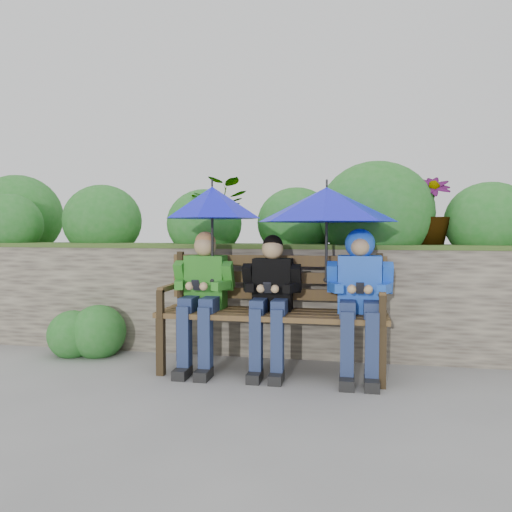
% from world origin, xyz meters
% --- Properties ---
extents(ground, '(60.00, 60.00, 0.00)m').
position_xyz_m(ground, '(0.00, 0.00, 0.00)').
color(ground, slate).
rests_on(ground, ground).
extents(garden_backdrop, '(8.00, 2.88, 1.85)m').
position_xyz_m(garden_backdrop, '(-0.11, 1.60, 0.62)').
color(garden_backdrop, '#514940').
rests_on(garden_backdrop, ground).
extents(park_bench, '(1.84, 0.54, 0.97)m').
position_xyz_m(park_bench, '(0.13, 0.18, 0.55)').
color(park_bench, '#2F2415').
rests_on(park_bench, ground).
extents(boy_left, '(0.49, 0.57, 1.15)m').
position_xyz_m(boy_left, '(-0.45, 0.09, 0.65)').
color(boy_left, '#237B1C').
rests_on(boy_left, ground).
extents(boy_middle, '(0.47, 0.55, 1.12)m').
position_xyz_m(boy_middle, '(0.12, 0.09, 0.64)').
color(boy_middle, black).
rests_on(boy_middle, ground).
extents(boy_right, '(0.51, 0.61, 1.17)m').
position_xyz_m(boy_right, '(0.82, 0.10, 0.70)').
color(boy_right, blue).
rests_on(boy_right, ground).
extents(umbrella_left, '(0.80, 0.80, 0.86)m').
position_xyz_m(umbrella_left, '(-0.37, 0.11, 1.38)').
color(umbrella_left, '#0C11D2').
rests_on(umbrella_left, ground).
extents(umbrella_right, '(1.11, 1.11, 0.82)m').
position_xyz_m(umbrella_right, '(0.56, 0.16, 1.36)').
color(umbrella_right, '#0C11D2').
rests_on(umbrella_right, ground).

